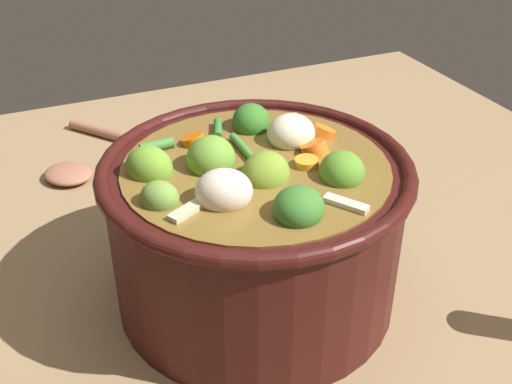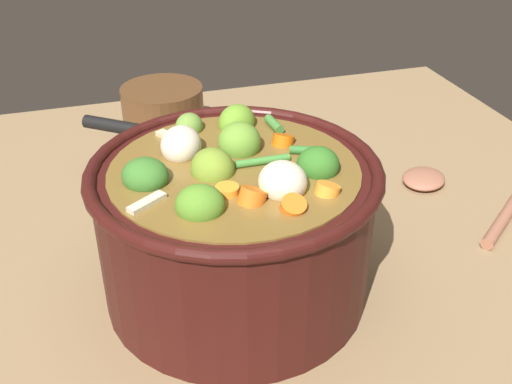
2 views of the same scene
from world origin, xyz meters
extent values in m
plane|color=#8C704C|center=(0.00, 0.00, 0.00)|extent=(1.10, 1.10, 0.00)
cylinder|color=#38110F|center=(0.00, 0.00, 0.07)|extent=(0.27, 0.27, 0.14)
torus|color=#38110F|center=(0.00, 0.00, 0.14)|extent=(0.28, 0.28, 0.01)
cylinder|color=brown|center=(0.00, 0.00, 0.08)|extent=(0.24, 0.24, 0.14)
ellipsoid|color=olive|center=(0.02, -0.09, 0.15)|extent=(0.04, 0.04, 0.03)
ellipsoid|color=#568B28|center=(0.05, 0.06, 0.15)|extent=(0.05, 0.05, 0.04)
ellipsoid|color=olive|center=(-0.03, -0.09, 0.15)|extent=(0.06, 0.06, 0.04)
ellipsoid|color=olive|center=(-0.02, -0.04, 0.15)|extent=(0.05, 0.05, 0.04)
ellipsoid|color=olive|center=(0.02, 0.00, 0.15)|extent=(0.05, 0.06, 0.04)
ellipsoid|color=#337023|center=(-0.07, 0.03, 0.15)|extent=(0.05, 0.05, 0.04)
ellipsoid|color=#3A752A|center=(0.08, 0.00, 0.15)|extent=(0.06, 0.06, 0.03)
cylinder|color=orange|center=(0.00, 0.06, 0.15)|extent=(0.04, 0.04, 0.02)
cylinder|color=#E1600D|center=(-0.06, -0.04, 0.15)|extent=(0.03, 0.03, 0.02)
cylinder|color=orange|center=(-0.07, 0.07, 0.15)|extent=(0.03, 0.03, 0.02)
cylinder|color=orange|center=(0.02, 0.04, 0.15)|extent=(0.02, 0.02, 0.01)
cylinder|color=orange|center=(-0.03, 0.08, 0.15)|extent=(0.02, 0.03, 0.02)
ellipsoid|color=beige|center=(0.04, -0.05, 0.15)|extent=(0.05, 0.06, 0.04)
ellipsoid|color=beige|center=(-0.03, 0.05, 0.15)|extent=(0.04, 0.05, 0.04)
cylinder|color=#32732F|center=(-0.08, -0.01, 0.15)|extent=(0.03, 0.02, 0.01)
cylinder|color=#448036|center=(-0.06, -0.07, 0.15)|extent=(0.01, 0.03, 0.01)
cylinder|color=#418635|center=(-0.03, 0.00, 0.15)|extent=(0.05, 0.01, 0.01)
cube|color=beige|center=(0.09, 0.04, 0.15)|extent=(0.04, 0.03, 0.01)
cube|color=beige|center=(0.05, -0.08, 0.15)|extent=(0.02, 0.03, 0.01)
ellipsoid|color=#9D6148|center=(-0.30, -0.14, 0.01)|extent=(0.09, 0.08, 0.02)
cylinder|color=#9D6148|center=(-0.38, -0.04, 0.01)|extent=(0.17, 0.14, 0.02)
camera|label=1|loc=(0.45, -0.19, 0.42)|focal=44.21mm
camera|label=2|loc=(0.13, 0.49, 0.43)|focal=43.02mm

